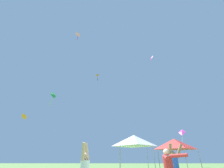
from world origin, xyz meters
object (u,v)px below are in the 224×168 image
(kite_pink_delta, at_px, (78,35))
(kite_orange_box, at_px, (97,75))
(kite_magenta_diamond, at_px, (182,133))
(kite_orange_delta, at_px, (24,116))
(canopy_tent_white, at_px, (134,141))
(kite_green_diamond, at_px, (53,96))
(kite_magenta_delta, at_px, (151,58))
(person_flyer_blue, at_px, (176,168))
(canopy_tent_red, at_px, (175,144))

(kite_pink_delta, relative_size, kite_orange_box, 0.95)
(kite_magenta_diamond, bearing_deg, kite_orange_delta, -162.29)
(canopy_tent_white, xyz_separation_m, kite_green_diamond, (-9.79, -0.05, 5.31))
(kite_pink_delta, relative_size, kite_magenta_delta, 1.13)
(kite_orange_box, xyz_separation_m, kite_magenta_diamond, (17.92, 4.44, -11.62))
(kite_green_diamond, height_order, kite_orange_delta, kite_green_diamond)
(person_flyer_blue, height_order, canopy_tent_red, canopy_tent_red)
(kite_orange_delta, bearing_deg, kite_green_diamond, -41.98)
(kite_orange_delta, bearing_deg, kite_magenta_delta, 17.05)
(kite_green_diamond, height_order, kite_magenta_delta, kite_magenta_delta)
(kite_orange_box, height_order, kite_magenta_diamond, kite_orange_box)
(person_flyer_blue, height_order, kite_magenta_delta, kite_magenta_delta)
(person_flyer_blue, xyz_separation_m, kite_orange_box, (-6.44, 20.31, 16.87))
(kite_magenta_delta, distance_m, kite_magenta_diamond, 19.00)
(canopy_tent_red, relative_size, kite_green_diamond, 1.67)
(kite_orange_box, bearing_deg, kite_magenta_diamond, 13.92)
(kite_orange_delta, distance_m, kite_magenta_diamond, 30.18)
(canopy_tent_white, distance_m, canopy_tent_red, 4.14)
(kite_orange_box, bearing_deg, canopy_tent_red, -54.22)
(person_flyer_blue, height_order, kite_green_diamond, kite_green_diamond)
(kite_orange_delta, relative_size, kite_orange_box, 0.66)
(kite_magenta_delta, bearing_deg, person_flyer_blue, -106.79)
(person_flyer_blue, xyz_separation_m, kite_pink_delta, (-9.17, 11.78, 20.47))
(canopy_tent_white, relative_size, kite_orange_delta, 3.11)
(kite_magenta_delta, bearing_deg, canopy_tent_white, -118.98)
(person_flyer_blue, distance_m, kite_magenta_delta, 33.68)
(person_flyer_blue, distance_m, kite_orange_delta, 24.13)
(canopy_tent_red, relative_size, kite_pink_delta, 1.80)
(kite_pink_delta, height_order, kite_magenta_diamond, kite_pink_delta)
(kite_orange_delta, height_order, kite_magenta_delta, kite_magenta_delta)
(kite_pink_delta, bearing_deg, kite_magenta_delta, 34.84)
(kite_orange_delta, bearing_deg, kite_orange_box, 23.64)
(kite_orange_delta, bearing_deg, canopy_tent_white, -20.22)
(canopy_tent_red, xyz_separation_m, kite_magenta_diamond, (8.55, 17.45, 3.65))
(canopy_tent_red, distance_m, kite_orange_delta, 22.36)
(canopy_tent_red, bearing_deg, kite_pink_delta, 159.70)
(kite_green_diamond, distance_m, kite_orange_delta, 9.30)
(kite_orange_delta, distance_m, kite_orange_box, 15.71)
(kite_orange_delta, bearing_deg, canopy_tent_red, -22.30)
(kite_magenta_diamond, bearing_deg, canopy_tent_white, -128.21)
(canopy_tent_red, relative_size, kite_magenta_delta, 2.04)
(canopy_tent_white, bearing_deg, kite_magenta_diamond, 51.79)
(person_flyer_blue, height_order, kite_orange_delta, kite_orange_delta)
(canopy_tent_white, bearing_deg, kite_magenta_delta, 61.02)
(canopy_tent_red, xyz_separation_m, kite_magenta_delta, (4.00, 15.69, 22.01))
(kite_magenta_delta, height_order, kite_orange_box, kite_magenta_delta)
(kite_green_diamond, bearing_deg, kite_orange_box, 70.21)
(kite_pink_delta, xyz_separation_m, kite_orange_box, (2.73, 8.53, -3.59))
(kite_green_diamond, distance_m, kite_magenta_delta, 27.31)
(person_flyer_blue, bearing_deg, kite_green_diamond, 137.82)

